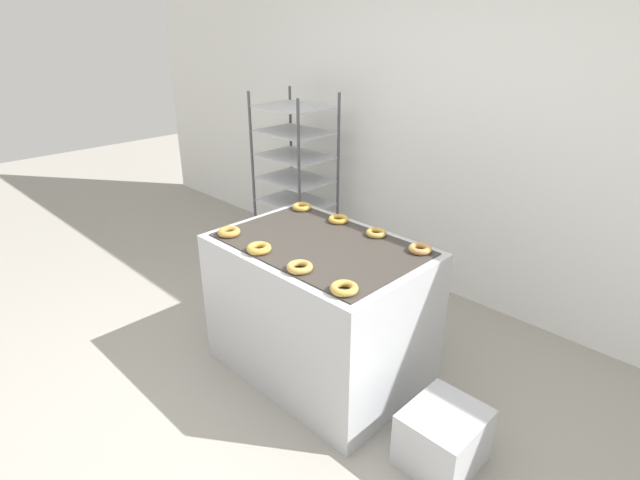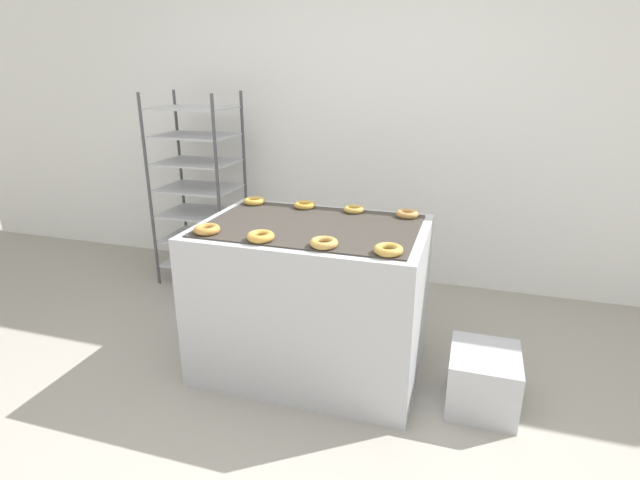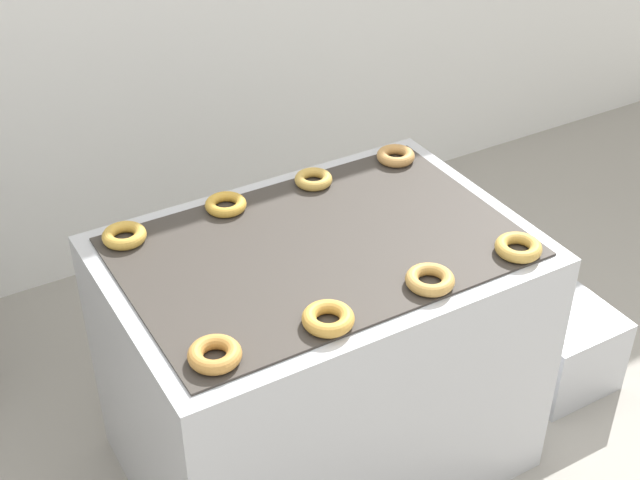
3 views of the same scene
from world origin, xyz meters
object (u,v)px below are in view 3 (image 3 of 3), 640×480
glaze_bin (557,343)px  donut_far_right (396,156)px  donut_near_midright (430,280)px  donut_far_midleft (226,204)px  donut_far_midright (313,179)px  fryer_machine (320,358)px  donut_far_left (124,236)px  donut_near_left (215,354)px  donut_near_midleft (328,319)px  donut_near_right (518,247)px

glaze_bin → donut_far_right: donut_far_right is taller
donut_near_midright → glaze_bin: bearing=14.7°
donut_far_midleft → donut_far_midright: size_ratio=1.05×
fryer_machine → donut_far_left: size_ratio=9.48×
donut_far_midright → donut_near_left: bearing=-135.8°
donut_near_left → fryer_machine: bearing=32.2°
donut_near_midleft → donut_far_midright: 0.71m
donut_far_midleft → donut_far_right: (0.62, -0.01, 0.00)m
donut_far_midright → donut_near_midright: bearing=-89.5°
donut_far_left → donut_far_right: same height
glaze_bin → donut_near_midright: (-0.80, -0.21, 0.73)m
donut_near_left → donut_near_midright: bearing=-1.5°
donut_near_left → donut_far_midleft: donut_near_left is taller
donut_near_midright → donut_far_midleft: (-0.31, 0.63, -0.00)m
donut_near_left → donut_far_midright: 0.87m
donut_near_left → donut_far_midleft: 0.69m
donut_near_right → donut_far_left: (-0.95, 0.63, -0.00)m
donut_near_midleft → donut_far_right: size_ratio=1.07×
glaze_bin → donut_near_midleft: 1.36m
donut_far_midleft → donut_far_midright: same height
glaze_bin → donut_near_midright: bearing=-165.3°
donut_near_midright → donut_far_left: 0.90m
donut_near_midleft → donut_near_midright: 0.32m
donut_near_midleft → glaze_bin: bearing=10.7°
donut_far_left → donut_far_midright: 0.64m
donut_near_midright → donut_near_right: (0.31, -0.00, 0.00)m
donut_near_midleft → donut_near_midright: size_ratio=1.01×
fryer_machine → donut_near_midleft: 0.58m
donut_near_right → donut_near_midleft: bearing=-179.9°
glaze_bin → donut_far_midright: bearing=152.4°
donut_near_left → donut_near_midright: (0.63, -0.02, -0.00)m
donut_near_left → donut_far_right: donut_near_left is taller
glaze_bin → donut_far_midleft: donut_far_midleft is taller
glaze_bin → donut_near_right: (-0.49, -0.21, 0.73)m
donut_near_midright → donut_far_right: bearing=63.5°
donut_near_midleft → donut_far_midleft: size_ratio=1.07×
glaze_bin → donut_near_left: (-1.43, -0.19, 0.73)m
donut_near_right → donut_near_left: bearing=178.8°
donut_near_midleft → donut_near_left: bearing=176.1°
donut_near_left → donut_near_right: size_ratio=0.99×
fryer_machine → donut_far_right: 0.72m
donut_far_midleft → donut_far_midright: bearing=-0.7°
donut_far_midright → donut_far_right: 0.31m
donut_far_left → donut_far_midleft: bearing=1.3°
fryer_machine → donut_near_left: donut_near_left is taller
donut_near_right → donut_far_midright: size_ratio=1.11×
glaze_bin → donut_near_midright: 1.10m
donut_far_right → glaze_bin: bearing=-40.2°
donut_near_midright → donut_far_left: donut_near_midright is taller
glaze_bin → donut_far_midright: 1.16m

